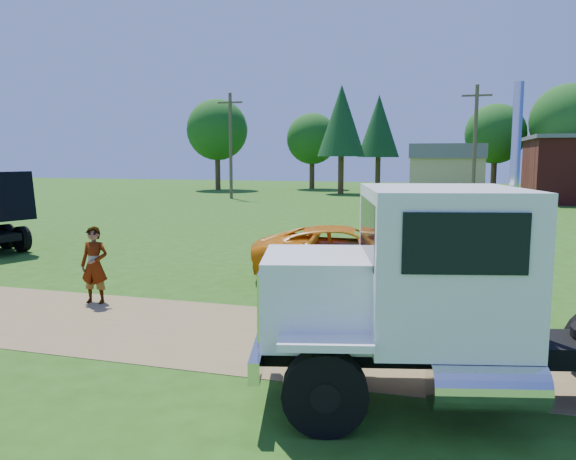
# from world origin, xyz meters

# --- Properties ---
(ground) EXTENTS (140.00, 140.00, 0.00)m
(ground) POSITION_xyz_m (0.00, 0.00, 0.00)
(ground) COLOR #274C10
(ground) RESTS_ON ground
(dirt_track) EXTENTS (120.00, 4.20, 0.01)m
(dirt_track) POSITION_xyz_m (0.00, 0.00, 0.01)
(dirt_track) COLOR brown
(dirt_track) RESTS_ON ground
(white_semi_tractor) EXTENTS (8.07, 4.27, 4.76)m
(white_semi_tractor) POSITION_xyz_m (4.40, -2.11, 1.63)
(white_semi_tractor) COLOR black
(white_semi_tractor) RESTS_ON ground
(orange_pickup) EXTENTS (6.03, 3.62, 1.57)m
(orange_pickup) POSITION_xyz_m (1.45, 5.98, 0.78)
(orange_pickup) COLOR orange
(orange_pickup) RESTS_ON ground
(spectator_a) EXTENTS (0.75, 0.53, 1.93)m
(spectator_a) POSITION_xyz_m (-4.04, 1.33, 0.97)
(spectator_a) COLOR #999999
(spectator_a) RESTS_ON ground
(spectator_b) EXTENTS (1.02, 0.81, 2.01)m
(spectator_b) POSITION_xyz_m (4.27, 8.77, 1.01)
(spectator_b) COLOR #999999
(spectator_b) RESTS_ON ground
(tan_shed) EXTENTS (6.20, 5.40, 4.70)m
(tan_shed) POSITION_xyz_m (4.00, 40.00, 2.42)
(tan_shed) COLOR tan
(tan_shed) RESTS_ON ground
(utility_poles) EXTENTS (42.20, 0.28, 9.00)m
(utility_poles) POSITION_xyz_m (6.00, 35.00, 4.71)
(utility_poles) COLOR #493D29
(utility_poles) RESTS_ON ground
(tree_row) EXTENTS (55.74, 14.29, 11.35)m
(tree_row) POSITION_xyz_m (7.57, 49.19, 6.64)
(tree_row) COLOR #342715
(tree_row) RESTS_ON ground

